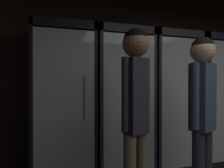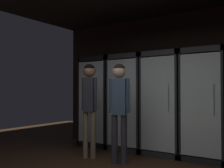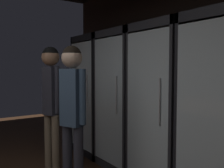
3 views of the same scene
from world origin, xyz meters
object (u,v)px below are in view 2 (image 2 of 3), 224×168
cooler_center (165,104)px  cooler_right (206,105)px  cooler_left (130,103)px  shopper_near (89,97)px  shopper_far (119,101)px  cooler_far_left (100,102)px

cooler_center → cooler_right: (0.78, -0.00, -0.01)m
cooler_left → shopper_near: 1.12m
cooler_right → cooler_left: bearing=179.9°
cooler_center → shopper_near: (-1.02, -1.08, 0.15)m
shopper_near → shopper_far: shopper_near is taller
cooler_far_left → cooler_center: (1.56, -0.00, 0.00)m
cooler_left → shopper_near: (-0.24, -1.08, 0.14)m
cooler_far_left → cooler_center: 1.56m
shopper_far → cooler_far_left: bearing=137.6°
cooler_center → shopper_far: cooler_center is taller
cooler_left → cooler_right: bearing=-0.1°
shopper_near → cooler_center: bearing=46.8°
cooler_far_left → shopper_far: cooler_far_left is taller
shopper_far → cooler_center: bearing=72.1°
cooler_center → cooler_far_left: bearing=180.0°
shopper_near → cooler_far_left: bearing=116.7°
cooler_left → shopper_far: 1.18m
cooler_center → shopper_far: 1.16m
cooler_far_left → cooler_center: bearing=-0.0°
shopper_far → shopper_near: bearing=178.3°
cooler_far_left → cooler_left: (0.78, -0.00, 0.01)m
cooler_right → cooler_center: bearing=179.9°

